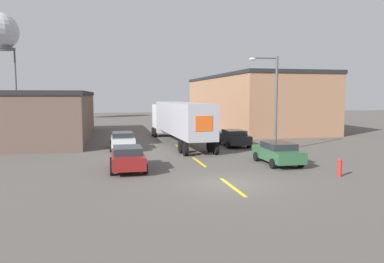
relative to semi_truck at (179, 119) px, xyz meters
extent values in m
plane|color=#56514C|center=(-0.39, -16.20, -2.33)|extent=(160.00, 160.00, 0.00)
cube|color=yellow|center=(-0.39, -16.86, -2.33)|extent=(0.20, 3.79, 0.01)
cube|color=yellow|center=(-0.39, -9.75, -2.33)|extent=(0.20, 3.79, 0.01)
cube|color=yellow|center=(-0.39, -2.65, -2.33)|extent=(0.20, 3.79, 0.01)
cube|color=brown|center=(-15.13, 7.08, -0.10)|extent=(13.54, 21.43, 4.46)
cube|color=#232326|center=(-15.13, 7.08, 2.33)|extent=(13.74, 21.63, 0.40)
cube|color=#9E7051|center=(13.01, 16.21, 1.06)|extent=(10.87, 29.07, 6.77)
cube|color=#232326|center=(13.01, 16.21, 4.64)|extent=(11.07, 29.27, 0.40)
cube|color=silver|center=(-0.37, 6.70, -0.35)|extent=(2.39, 2.81, 2.99)
cube|color=#A8A8B2|center=(0.08, -1.42, 0.12)|extent=(3.07, 13.08, 2.78)
cube|color=#E55619|center=(0.43, -7.91, 0.12)|extent=(1.30, 0.10, 1.11)
cylinder|color=black|center=(0.80, 7.10, -1.85)|extent=(0.33, 0.98, 0.96)
cylinder|color=black|center=(-1.56, 6.97, -1.85)|extent=(0.33, 0.98, 0.96)
cylinder|color=black|center=(0.85, 6.02, -1.85)|extent=(0.33, 0.98, 0.96)
cylinder|color=black|center=(-1.51, 5.90, -1.85)|extent=(0.33, 0.98, 0.96)
cylinder|color=black|center=(1.49, -5.63, -1.85)|extent=(0.33, 0.98, 0.96)
cylinder|color=black|center=(-0.87, -5.76, -1.85)|extent=(0.33, 0.98, 0.96)
cylinder|color=black|center=(1.57, -7.03, -1.85)|extent=(0.33, 0.98, 0.96)
cylinder|color=black|center=(-0.79, -7.16, -1.85)|extent=(0.33, 0.98, 0.96)
cube|color=silver|center=(-5.22, -2.65, -1.65)|extent=(1.88, 4.30, 0.73)
cube|color=#23282D|center=(-5.22, -2.78, -1.09)|extent=(1.65, 2.23, 0.40)
cylinder|color=black|center=(-4.29, -1.32, -2.02)|extent=(0.22, 0.62, 0.62)
cylinder|color=black|center=(-6.16, -1.32, -2.02)|extent=(0.22, 0.62, 0.62)
cylinder|color=black|center=(-4.29, -3.99, -2.02)|extent=(0.22, 0.62, 0.62)
cylinder|color=black|center=(-6.16, -3.99, -2.02)|extent=(0.22, 0.62, 0.62)
cube|color=#2D5B38|center=(4.44, -11.65, -1.65)|extent=(1.88, 4.30, 0.73)
cube|color=#23282D|center=(4.44, -11.78, -1.09)|extent=(1.65, 2.23, 0.40)
cylinder|color=black|center=(5.38, -10.32, -2.02)|extent=(0.22, 0.62, 0.62)
cylinder|color=black|center=(3.50, -10.32, -2.02)|extent=(0.22, 0.62, 0.62)
cylinder|color=black|center=(5.38, -12.99, -2.02)|extent=(0.22, 0.62, 0.62)
cylinder|color=black|center=(3.50, -12.99, -2.02)|extent=(0.22, 0.62, 0.62)
cube|color=black|center=(4.44, -2.75, -1.65)|extent=(1.88, 4.30, 0.73)
cube|color=#23282D|center=(4.44, -2.88, -1.09)|extent=(1.65, 2.23, 0.40)
cylinder|color=black|center=(5.38, -1.42, -2.02)|extent=(0.22, 0.62, 0.62)
cylinder|color=black|center=(3.50, -1.42, -2.02)|extent=(0.22, 0.62, 0.62)
cylinder|color=black|center=(5.38, -4.08, -2.02)|extent=(0.22, 0.62, 0.62)
cylinder|color=black|center=(3.50, -4.08, -2.02)|extent=(0.22, 0.62, 0.62)
cube|color=maroon|center=(-5.22, -11.58, -1.65)|extent=(1.88, 4.30, 0.73)
cube|color=#23282D|center=(-5.22, -11.71, -1.09)|extent=(1.65, 2.23, 0.40)
cylinder|color=black|center=(-4.29, -10.25, -2.02)|extent=(0.22, 0.62, 0.62)
cylinder|color=black|center=(-6.16, -10.25, -2.02)|extent=(0.22, 0.62, 0.62)
cylinder|color=black|center=(-4.29, -12.91, -2.02)|extent=(0.22, 0.62, 0.62)
cylinder|color=black|center=(-6.16, -12.91, -2.02)|extent=(0.22, 0.62, 0.62)
cylinder|color=#47474C|center=(-21.73, 34.80, 3.89)|extent=(0.28, 0.28, 12.43)
cylinder|color=#4C4C51|center=(-23.90, 34.80, 9.90)|extent=(4.61, 4.61, 0.30)
cylinder|color=#4C4C51|center=(6.63, -6.58, 1.42)|extent=(0.20, 0.20, 7.50)
cylinder|color=#4C4C51|center=(5.61, -6.58, 5.02)|extent=(2.03, 0.11, 0.11)
ellipsoid|color=silver|center=(4.60, -6.58, 4.92)|extent=(0.56, 0.32, 0.22)
cylinder|color=red|center=(6.17, -15.86, -1.91)|extent=(0.22, 0.22, 0.85)
sphere|color=red|center=(6.17, -15.86, -1.42)|extent=(0.20, 0.20, 0.20)
camera|label=1|loc=(-6.19, -34.03, 2.17)|focal=35.00mm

